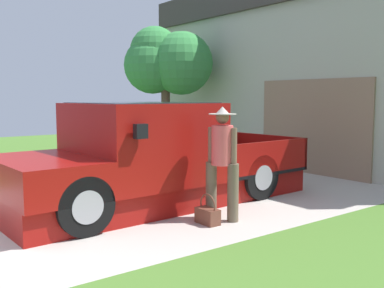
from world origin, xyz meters
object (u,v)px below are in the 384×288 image
(house_with_garage, at_px, (350,74))
(front_yard_tree, at_px, (166,62))
(handbag, at_px, (208,215))
(person_with_hat, at_px, (222,159))
(pickup_truck, at_px, (145,160))

(house_with_garage, height_order, front_yard_tree, house_with_garage)
(handbag, bearing_deg, person_with_hat, 97.88)
(front_yard_tree, bearing_deg, handbag, -28.94)
(person_with_hat, bearing_deg, pickup_truck, -5.55)
(person_with_hat, relative_size, handbag, 3.81)
(handbag, bearing_deg, pickup_truck, -174.87)
(pickup_truck, xyz_separation_m, front_yard_tree, (-4.44, 3.41, 2.04))
(handbag, distance_m, house_with_garage, 8.74)
(front_yard_tree, bearing_deg, pickup_truck, -37.52)
(handbag, bearing_deg, front_yard_tree, 151.06)
(handbag, height_order, house_with_garage, house_with_garage)
(handbag, xyz_separation_m, front_yard_tree, (-5.93, 3.28, 2.68))
(pickup_truck, height_order, house_with_garage, house_with_garage)
(person_with_hat, height_order, house_with_garage, house_with_garage)
(handbag, distance_m, front_yard_tree, 7.28)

